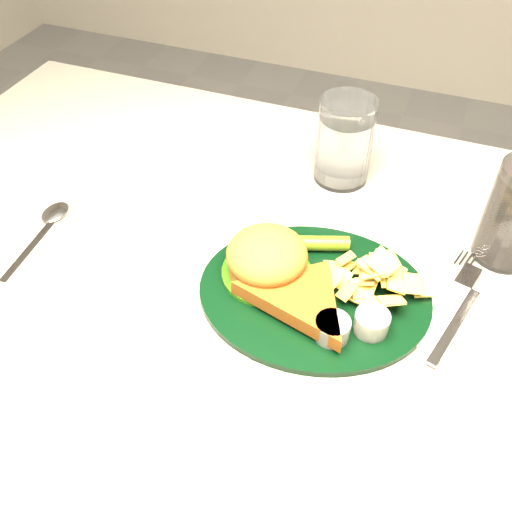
% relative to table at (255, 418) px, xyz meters
% --- Properties ---
extents(ground, '(4.00, 4.00, 0.00)m').
position_rel_table_xyz_m(ground, '(0.00, 0.00, -0.38)').
color(ground, gray).
rests_on(ground, ground).
extents(table, '(1.20, 0.80, 0.75)m').
position_rel_table_xyz_m(table, '(0.00, 0.00, 0.00)').
color(table, gray).
rests_on(table, ground).
extents(dinner_plate, '(0.32, 0.28, 0.06)m').
position_rel_table_xyz_m(dinner_plate, '(0.08, -0.02, 0.41)').
color(dinner_plate, black).
rests_on(dinner_plate, table).
extents(water_glass, '(0.09, 0.09, 0.13)m').
position_rel_table_xyz_m(water_glass, '(0.05, 0.23, 0.44)').
color(water_glass, silver).
rests_on(water_glass, table).
extents(fork_napkin, '(0.17, 0.20, 0.01)m').
position_rel_table_xyz_m(fork_napkin, '(0.25, 0.00, 0.38)').
color(fork_napkin, silver).
rests_on(fork_napkin, table).
extents(spoon, '(0.05, 0.16, 0.01)m').
position_rel_table_xyz_m(spoon, '(-0.29, -0.08, 0.38)').
color(spoon, silver).
rests_on(spoon, table).
extents(ramekin, '(0.05, 0.05, 0.03)m').
position_rel_table_xyz_m(ramekin, '(-0.17, 0.13, 0.39)').
color(ramekin, white).
rests_on(ramekin, table).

